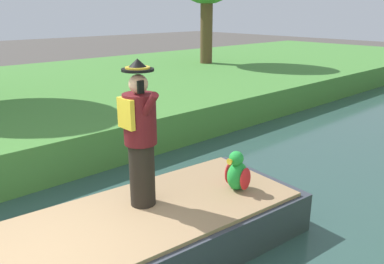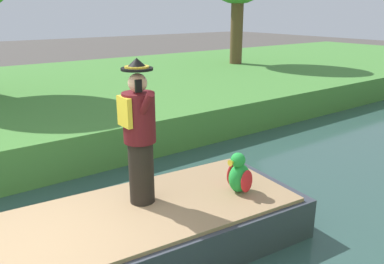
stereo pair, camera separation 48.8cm
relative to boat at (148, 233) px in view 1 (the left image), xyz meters
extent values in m
cube|color=#333842|center=(0.00, 0.00, -0.02)|extent=(2.19, 4.35, 0.56)
cube|color=#997A56|center=(0.00, 0.00, 0.28)|extent=(2.02, 4.00, 0.05)
cylinder|color=black|center=(-0.19, 0.08, 0.72)|extent=(0.32, 0.32, 0.82)
cylinder|color=#561419|center=(-0.19, 0.08, 1.44)|extent=(0.40, 0.40, 0.62)
cube|color=gold|center=(-0.19, -0.11, 1.54)|extent=(0.28, 0.06, 0.36)
sphere|color=#DBA884|center=(-0.19, 0.08, 1.86)|extent=(0.23, 0.23, 0.23)
cylinder|color=black|center=(-0.19, 0.08, 2.03)|extent=(0.38, 0.38, 0.03)
cone|color=black|center=(-0.19, 0.08, 2.10)|extent=(0.26, 0.26, 0.12)
cylinder|color=gold|center=(-0.19, 0.08, 2.05)|extent=(0.29, 0.29, 0.02)
cylinder|color=#561419|center=(0.03, 0.04, 1.62)|extent=(0.38, 0.09, 0.43)
cube|color=black|center=(-0.06, 0.02, 1.85)|extent=(0.03, 0.08, 0.15)
ellipsoid|color=green|center=(0.35, 1.29, 0.51)|extent=(0.26, 0.32, 0.40)
sphere|color=green|center=(0.35, 1.25, 0.78)|extent=(0.20, 0.20, 0.20)
cone|color=yellow|center=(0.35, 1.15, 0.77)|extent=(0.09, 0.09, 0.09)
ellipsoid|color=red|center=(0.21, 1.29, 0.51)|extent=(0.08, 0.20, 0.32)
ellipsoid|color=red|center=(0.49, 1.29, 0.51)|extent=(0.08, 0.20, 0.32)
cylinder|color=brown|center=(-8.38, 9.24, 1.92)|extent=(0.51, 0.51, 2.85)
camera|label=1|loc=(3.51, -2.46, 2.69)|focal=36.03mm
camera|label=2|loc=(3.82, -2.08, 2.69)|focal=36.03mm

